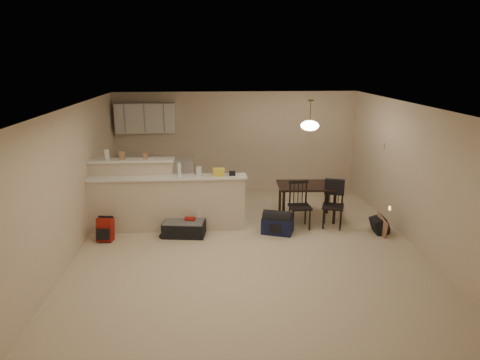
{
  "coord_description": "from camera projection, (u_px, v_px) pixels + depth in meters",
  "views": [
    {
      "loc": [
        -0.63,
        -7.08,
        3.26
      ],
      "look_at": [
        -0.1,
        0.7,
        1.05
      ],
      "focal_mm": 32.0,
      "sensor_mm": 36.0,
      "label": 1
    }
  ],
  "objects": [
    {
      "name": "small_box",
      "position": [
        145.0,
        156.0,
        8.28
      ],
      "size": [
        0.08,
        0.06,
        0.12
      ],
      "primitive_type": "cube",
      "color": "#A37354",
      "rests_on": "breakfast_bar"
    },
    {
      "name": "red_backpack",
      "position": [
        105.0,
        229.0,
        7.92
      ],
      "size": [
        0.31,
        0.22,
        0.43
      ],
      "primitive_type": "cube",
      "rotation": [
        0.0,
        0.0,
        -0.15
      ],
      "color": "maroon",
      "rests_on": "ground"
    },
    {
      "name": "extra_item_x",
      "position": [
        200.0,
        171.0,
        8.21
      ],
      "size": [
        0.06,
        0.06,
        0.19
      ],
      "primitive_type": "cylinder",
      "color": "silver",
      "rests_on": "breakfast_bar"
    },
    {
      "name": "room",
      "position": [
        248.0,
        180.0,
        7.39
      ],
      "size": [
        7.0,
        7.02,
        2.5
      ],
      "color": "beige",
      "rests_on": "ground"
    },
    {
      "name": "dining_table",
      "position": [
        307.0,
        189.0,
        8.89
      ],
      "size": [
        1.23,
        0.85,
        0.75
      ],
      "rotation": [
        0.0,
        0.0,
        -0.05
      ],
      "color": "black",
      "rests_on": "ground"
    },
    {
      "name": "jar",
      "position": [
        107.0,
        155.0,
        8.22
      ],
      "size": [
        0.1,
        0.1,
        0.2
      ],
      "primitive_type": "cylinder",
      "color": "silver",
      "rests_on": "breakfast_bar"
    },
    {
      "name": "cereal_box",
      "position": [
        122.0,
        155.0,
        8.25
      ],
      "size": [
        0.1,
        0.07,
        0.16
      ],
      "primitive_type": "cube",
      "color": "#A37354",
      "rests_on": "breakfast_bar"
    },
    {
      "name": "pouch",
      "position": [
        232.0,
        173.0,
        8.27
      ],
      "size": [
        0.12,
        0.1,
        0.08
      ],
      "primitive_type": "cube",
      "color": "#A37354",
      "rests_on": "breakfast_bar"
    },
    {
      "name": "upper_cabinets",
      "position": [
        145.0,
        118.0,
        10.25
      ],
      "size": [
        1.4,
        0.34,
        0.7
      ],
      "primitive_type": "cube",
      "color": "white",
      "rests_on": "room"
    },
    {
      "name": "bottle_a",
      "position": [
        179.0,
        170.0,
        8.18
      ],
      "size": [
        0.07,
        0.07,
        0.26
      ],
      "primitive_type": "cylinder",
      "color": "silver",
      "rests_on": "breakfast_bar"
    },
    {
      "name": "bottle_b",
      "position": [
        198.0,
        171.0,
        8.21
      ],
      "size": [
        0.06,
        0.06,
        0.18
      ],
      "primitive_type": "cylinder",
      "color": "silver",
      "rests_on": "breakfast_bar"
    },
    {
      "name": "breakfast_bar",
      "position": [
        155.0,
        199.0,
        8.39
      ],
      "size": [
        3.08,
        0.58,
        1.39
      ],
      "color": "beige",
      "rests_on": "ground"
    },
    {
      "name": "navy_duffel",
      "position": [
        277.0,
        226.0,
        8.26
      ],
      "size": [
        0.65,
        0.49,
        0.31
      ],
      "primitive_type": "cube",
      "rotation": [
        0.0,
        0.0,
        -0.35
      ],
      "color": "#13193C",
      "rests_on": "ground"
    },
    {
      "name": "thermostat",
      "position": [
        383.0,
        146.0,
        9.0
      ],
      "size": [
        0.02,
        0.12,
        0.12
      ],
      "primitive_type": "cube",
      "color": "beige",
      "rests_on": "room"
    },
    {
      "name": "cardboard_sheet",
      "position": [
        381.0,
        226.0,
        8.2
      ],
      "size": [
        0.04,
        0.47,
        0.35
      ],
      "primitive_type": "cube",
      "rotation": [
        0.0,
        0.0,
        1.62
      ],
      "color": "#A37354",
      "rests_on": "ground"
    },
    {
      "name": "suitcase",
      "position": [
        184.0,
        228.0,
        8.2
      ],
      "size": [
        0.84,
        0.6,
        0.27
      ],
      "primitive_type": "cube",
      "rotation": [
        0.0,
        0.0,
        -0.12
      ],
      "color": "black",
      "rests_on": "ground"
    },
    {
      "name": "dining_chair_far",
      "position": [
        333.0,
        205.0,
        8.49
      ],
      "size": [
        0.51,
        0.5,
        0.93
      ],
      "primitive_type": null,
      "rotation": [
        0.0,
        0.0,
        -0.34
      ],
      "color": "black",
      "rests_on": "ground"
    },
    {
      "name": "dining_chair_near",
      "position": [
        300.0,
        206.0,
        8.45
      ],
      "size": [
        0.43,
        0.42,
        0.94
      ],
      "primitive_type": null,
      "rotation": [
        0.0,
        0.0,
        0.06
      ],
      "color": "black",
      "rests_on": "ground"
    },
    {
      "name": "bag_lump",
      "position": [
        219.0,
        172.0,
        8.24
      ],
      "size": [
        0.22,
        0.18,
        0.14
      ],
      "primitive_type": "cube",
      "color": "#A37354",
      "rests_on": "breakfast_bar"
    },
    {
      "name": "pendant_lamp",
      "position": [
        310.0,
        125.0,
        8.53
      ],
      "size": [
        0.36,
        0.36,
        0.62
      ],
      "color": "brown",
      "rests_on": "room"
    },
    {
      "name": "black_daypack",
      "position": [
        379.0,
        225.0,
        8.28
      ],
      "size": [
        0.26,
        0.36,
        0.31
      ],
      "primitive_type": "cube",
      "rotation": [
        0.0,
        0.0,
        1.54
      ],
      "color": "black",
      "rests_on": "ground"
    },
    {
      "name": "kitchen_counter",
      "position": [
        156.0,
        177.0,
        10.54
      ],
      "size": [
        1.8,
        0.6,
        0.9
      ],
      "primitive_type": "cube",
      "color": "white",
      "rests_on": "ground"
    }
  ]
}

